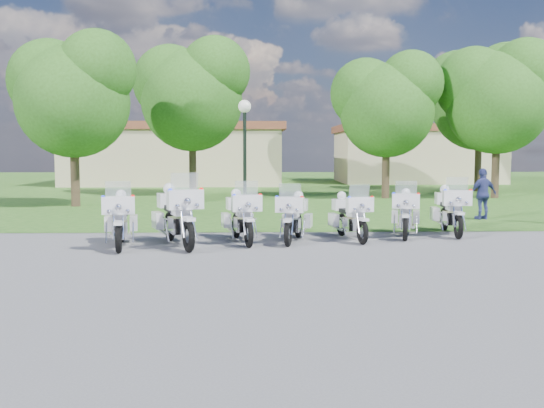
{
  "coord_description": "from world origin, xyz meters",
  "views": [
    {
      "loc": [
        -0.66,
        -13.65,
        2.25
      ],
      "look_at": [
        -0.24,
        1.2,
        0.95
      ],
      "focal_mm": 40.0,
      "sensor_mm": 36.0,
      "label": 1
    }
  ],
  "objects_px": {
    "motorcycle_0": "(120,219)",
    "motorcycle_5": "(406,212)",
    "motorcycle_4": "(350,216)",
    "motorcycle_1": "(177,215)",
    "motorcycle_2": "(241,216)",
    "lamp_post": "(245,128)",
    "motorcycle_3": "(294,216)",
    "bystander_c": "(483,194)",
    "motorcycle_6": "(450,210)"
  },
  "relations": [
    {
      "from": "motorcycle_1",
      "to": "motorcycle_4",
      "type": "xyz_separation_m",
      "value": [
        4.29,
        0.89,
        -0.14
      ]
    },
    {
      "from": "bystander_c",
      "to": "motorcycle_5",
      "type": "bearing_deg",
      "value": 30.09
    },
    {
      "from": "motorcycle_4",
      "to": "motorcycle_5",
      "type": "bearing_deg",
      "value": -171.96
    },
    {
      "from": "motorcycle_1",
      "to": "motorcycle_6",
      "type": "relative_size",
      "value": 1.07
    },
    {
      "from": "motorcycle_0",
      "to": "motorcycle_6",
      "type": "xyz_separation_m",
      "value": [
        8.48,
        1.94,
        -0.0
      ]
    },
    {
      "from": "motorcycle_1",
      "to": "motorcycle_5",
      "type": "relative_size",
      "value": 1.14
    },
    {
      "from": "motorcycle_2",
      "to": "motorcycle_1",
      "type": "bearing_deg",
      "value": 7.63
    },
    {
      "from": "bystander_c",
      "to": "motorcycle_1",
      "type": "bearing_deg",
      "value": 11.98
    },
    {
      "from": "motorcycle_0",
      "to": "bystander_c",
      "type": "distance_m",
      "value": 11.95
    },
    {
      "from": "motorcycle_5",
      "to": "motorcycle_6",
      "type": "bearing_deg",
      "value": -149.9
    },
    {
      "from": "motorcycle_4",
      "to": "motorcycle_5",
      "type": "xyz_separation_m",
      "value": [
        1.56,
        0.53,
        0.03
      ]
    },
    {
      "from": "motorcycle_0",
      "to": "motorcycle_1",
      "type": "xyz_separation_m",
      "value": [
        1.32,
        0.14,
        0.08
      ]
    },
    {
      "from": "motorcycle_5",
      "to": "motorcycle_0",
      "type": "bearing_deg",
      "value": 26.35
    },
    {
      "from": "motorcycle_1",
      "to": "motorcycle_5",
      "type": "xyz_separation_m",
      "value": [
        5.85,
        1.43,
        -0.11
      ]
    },
    {
      "from": "motorcycle_6",
      "to": "motorcycle_0",
      "type": "bearing_deg",
      "value": 18.23
    },
    {
      "from": "lamp_post",
      "to": "motorcycle_3",
      "type": "bearing_deg",
      "value": -77.33
    },
    {
      "from": "motorcycle_5",
      "to": "bystander_c",
      "type": "distance_m",
      "value": 5.17
    },
    {
      "from": "motorcycle_4",
      "to": "motorcycle_5",
      "type": "height_order",
      "value": "motorcycle_5"
    },
    {
      "from": "motorcycle_2",
      "to": "motorcycle_6",
      "type": "relative_size",
      "value": 0.97
    },
    {
      "from": "motorcycle_2",
      "to": "bystander_c",
      "type": "bearing_deg",
      "value": -161.03
    },
    {
      "from": "motorcycle_6",
      "to": "bystander_c",
      "type": "height_order",
      "value": "bystander_c"
    },
    {
      "from": "motorcycle_4",
      "to": "motorcycle_6",
      "type": "distance_m",
      "value": 3.02
    },
    {
      "from": "motorcycle_5",
      "to": "lamp_post",
      "type": "bearing_deg",
      "value": -35.59
    },
    {
      "from": "motorcycle_0",
      "to": "bystander_c",
      "type": "height_order",
      "value": "bystander_c"
    },
    {
      "from": "motorcycle_3",
      "to": "motorcycle_5",
      "type": "bearing_deg",
      "value": -151.8
    },
    {
      "from": "motorcycle_0",
      "to": "motorcycle_3",
      "type": "distance_m",
      "value": 4.23
    },
    {
      "from": "motorcycle_4",
      "to": "motorcycle_1",
      "type": "bearing_deg",
      "value": 0.91
    },
    {
      "from": "motorcycle_0",
      "to": "motorcycle_2",
      "type": "bearing_deg",
      "value": -176.72
    },
    {
      "from": "motorcycle_2",
      "to": "motorcycle_3",
      "type": "height_order",
      "value": "motorcycle_2"
    },
    {
      "from": "motorcycle_0",
      "to": "lamp_post",
      "type": "distance_m",
      "value": 7.62
    },
    {
      "from": "motorcycle_4",
      "to": "motorcycle_2",
      "type": "bearing_deg",
      "value": -3.55
    },
    {
      "from": "motorcycle_6",
      "to": "lamp_post",
      "type": "relative_size",
      "value": 0.59
    },
    {
      "from": "motorcycle_0",
      "to": "motorcycle_2",
      "type": "relative_size",
      "value": 1.02
    },
    {
      "from": "motorcycle_1",
      "to": "motorcycle_0",
      "type": "bearing_deg",
      "value": -14.63
    },
    {
      "from": "motorcycle_1",
      "to": "motorcycle_5",
      "type": "bearing_deg",
      "value": 173.19
    },
    {
      "from": "motorcycle_6",
      "to": "bystander_c",
      "type": "bearing_deg",
      "value": -117.34
    },
    {
      "from": "motorcycle_4",
      "to": "bystander_c",
      "type": "height_order",
      "value": "bystander_c"
    },
    {
      "from": "motorcycle_1",
      "to": "motorcycle_4",
      "type": "bearing_deg",
      "value": 171.24
    },
    {
      "from": "motorcycle_3",
      "to": "motorcycle_1",
      "type": "bearing_deg",
      "value": 24.73
    },
    {
      "from": "motorcycle_0",
      "to": "motorcycle_6",
      "type": "height_order",
      "value": "same"
    },
    {
      "from": "motorcycle_0",
      "to": "motorcycle_1",
      "type": "relative_size",
      "value": 0.93
    },
    {
      "from": "motorcycle_1",
      "to": "motorcycle_6",
      "type": "distance_m",
      "value": 7.39
    },
    {
      "from": "motorcycle_3",
      "to": "bystander_c",
      "type": "bearing_deg",
      "value": -131.81
    },
    {
      "from": "motorcycle_3",
      "to": "bystander_c",
      "type": "relative_size",
      "value": 1.3
    },
    {
      "from": "motorcycle_0",
      "to": "motorcycle_3",
      "type": "bearing_deg",
      "value": 179.94
    },
    {
      "from": "motorcycle_0",
      "to": "motorcycle_5",
      "type": "distance_m",
      "value": 7.34
    },
    {
      "from": "motorcycle_0",
      "to": "motorcycle_4",
      "type": "bearing_deg",
      "value": -179.69
    },
    {
      "from": "motorcycle_4",
      "to": "motorcycle_0",
      "type": "bearing_deg",
      "value": -0.45
    },
    {
      "from": "motorcycle_3",
      "to": "motorcycle_4",
      "type": "bearing_deg",
      "value": -155.72
    },
    {
      "from": "motorcycle_5",
      "to": "motorcycle_6",
      "type": "xyz_separation_m",
      "value": [
        1.31,
        0.38,
        0.03
      ]
    }
  ]
}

